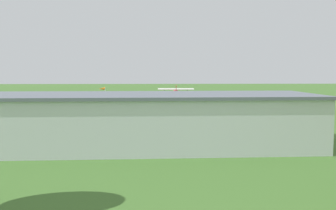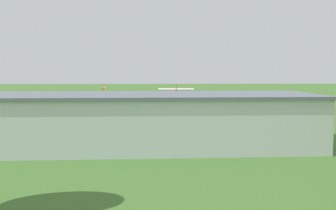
{
  "view_description": "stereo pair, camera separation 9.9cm",
  "coord_description": "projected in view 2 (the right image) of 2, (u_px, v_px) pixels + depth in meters",
  "views": [
    {
      "loc": [
        -1.11,
        79.36,
        8.85
      ],
      "look_at": [
        -3.61,
        12.55,
        3.05
      ],
      "focal_mm": 41.26,
      "sensor_mm": 36.0,
      "label": 1
    },
    {
      "loc": [
        -1.21,
        79.37,
        8.85
      ],
      "look_at": [
        -3.61,
        12.55,
        3.05
      ],
      "focal_mm": 41.26,
      "sensor_mm": 36.0,
      "label": 2
    }
  ],
  "objects": [
    {
      "name": "person_by_parked_cars",
      "position": [
        252.0,
        122.0,
        61.4
      ],
      "size": [
        0.48,
        0.48,
        1.65
      ],
      "color": "beige",
      "rests_on": "ground_plane"
    },
    {
      "name": "biplane",
      "position": [
        176.0,
        94.0,
        78.83
      ],
      "size": [
        7.52,
        7.97,
        3.86
      ],
      "color": "#B21E1E"
    },
    {
      "name": "person_beside_truck",
      "position": [
        49.0,
        123.0,
        59.43
      ],
      "size": [
        0.49,
        0.49,
        1.74
      ],
      "color": "orange",
      "rests_on": "ground_plane"
    },
    {
      "name": "person_at_fence_line",
      "position": [
        3.0,
        131.0,
        52.44
      ],
      "size": [
        0.54,
        0.54,
        1.54
      ],
      "color": "orange",
      "rests_on": "ground_plane"
    },
    {
      "name": "car_orange",
      "position": [
        6.0,
        127.0,
        56.18
      ],
      "size": [
        2.12,
        4.3,
        1.62
      ],
      "color": "orange",
      "rests_on": "ground_plane"
    },
    {
      "name": "person_watching_takeoff",
      "position": [
        297.0,
        129.0,
        53.97
      ],
      "size": [
        0.42,
        0.42,
        1.64
      ],
      "color": "orange",
      "rests_on": "ground_plane"
    },
    {
      "name": "person_near_hangar_door",
      "position": [
        292.0,
        126.0,
        56.72
      ],
      "size": [
        0.53,
        0.53,
        1.65
      ],
      "color": "#72338C",
      "rests_on": "ground_plane"
    },
    {
      "name": "ground_plane",
      "position": [
        148.0,
        114.0,
        79.74
      ],
      "size": [
        400.0,
        400.0,
        0.0
      ],
      "primitive_type": "plane",
      "color": "#3D6628"
    },
    {
      "name": "hangar",
      "position": [
        149.0,
        120.0,
        45.2
      ],
      "size": [
        39.32,
        14.27,
        6.26
      ],
      "color": "silver",
      "rests_on": "ground_plane"
    },
    {
      "name": "windsock",
      "position": [
        102.0,
        90.0,
        83.86
      ],
      "size": [
        1.48,
        1.1,
        5.44
      ],
      "color": "silver",
      "rests_on": "ground_plane"
    }
  ]
}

